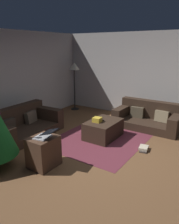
{
  "coord_description": "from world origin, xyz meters",
  "views": [
    {
      "loc": [
        -3.48,
        -2.03,
        2.16
      ],
      "look_at": [
        0.46,
        0.59,
        0.75
      ],
      "focal_mm": 35.3,
      "sensor_mm": 36.0,
      "label": 1
    }
  ],
  "objects_px": {
    "couch_left": "(22,125)",
    "laptop": "(45,135)",
    "side_table": "(44,152)",
    "tv_remote": "(100,120)",
    "corner_lamp": "(74,70)",
    "couch_right": "(148,118)",
    "ottoman": "(103,129)",
    "book_stack": "(144,149)",
    "gift_box": "(97,120)"
  },
  "relations": [
    {
      "from": "couch_left",
      "to": "gift_box",
      "type": "xyz_separation_m",
      "value": [
        0.87,
        -1.67,
        0.21
      ]
    },
    {
      "from": "laptop",
      "to": "corner_lamp",
      "type": "bearing_deg",
      "value": 29.68
    },
    {
      "from": "ottoman",
      "to": "laptop",
      "type": "relative_size",
      "value": 2.17
    },
    {
      "from": "couch_left",
      "to": "couch_right",
      "type": "xyz_separation_m",
      "value": [
        2.35,
        -2.43,
        -0.0
      ]
    },
    {
      "from": "couch_right",
      "to": "corner_lamp",
      "type": "height_order",
      "value": "corner_lamp"
    },
    {
      "from": "laptop",
      "to": "book_stack",
      "type": "bearing_deg",
      "value": -37.53
    },
    {
      "from": "side_table",
      "to": "book_stack",
      "type": "distance_m",
      "value": 2.14
    },
    {
      "from": "gift_box",
      "to": "side_table",
      "type": "relative_size",
      "value": 0.33
    },
    {
      "from": "gift_box",
      "to": "book_stack",
      "type": "bearing_deg",
      "value": -89.74
    },
    {
      "from": "corner_lamp",
      "to": "couch_right",
      "type": "bearing_deg",
      "value": -96.27
    },
    {
      "from": "couch_left",
      "to": "corner_lamp",
      "type": "height_order",
      "value": "corner_lamp"
    },
    {
      "from": "couch_right",
      "to": "side_table",
      "type": "distance_m",
      "value": 3.26
    },
    {
      "from": "ottoman",
      "to": "book_stack",
      "type": "bearing_deg",
      "value": -96.86
    },
    {
      "from": "gift_box",
      "to": "laptop",
      "type": "height_order",
      "value": "laptop"
    },
    {
      "from": "ottoman",
      "to": "side_table",
      "type": "bearing_deg",
      "value": 172.46
    },
    {
      "from": "gift_box",
      "to": "corner_lamp",
      "type": "height_order",
      "value": "corner_lamp"
    },
    {
      "from": "side_table",
      "to": "corner_lamp",
      "type": "relative_size",
      "value": 0.35
    },
    {
      "from": "side_table",
      "to": "corner_lamp",
      "type": "xyz_separation_m",
      "value": [
        3.44,
        1.9,
        1.11
      ]
    },
    {
      "from": "couch_left",
      "to": "laptop",
      "type": "xyz_separation_m",
      "value": [
        -0.77,
        -1.59,
        0.37
      ]
    },
    {
      "from": "side_table",
      "to": "laptop",
      "type": "height_order",
      "value": "laptop"
    },
    {
      "from": "tv_remote",
      "to": "book_stack",
      "type": "distance_m",
      "value": 1.24
    },
    {
      "from": "couch_left",
      "to": "ottoman",
      "type": "height_order",
      "value": "couch_left"
    },
    {
      "from": "couch_right",
      "to": "couch_left",
      "type": "bearing_deg",
      "value": 44.25
    },
    {
      "from": "tv_remote",
      "to": "laptop",
      "type": "height_order",
      "value": "laptop"
    },
    {
      "from": "ottoman",
      "to": "laptop",
      "type": "distance_m",
      "value": 1.84
    },
    {
      "from": "couch_left",
      "to": "laptop",
      "type": "height_order",
      "value": "laptop"
    },
    {
      "from": "tv_remote",
      "to": "laptop",
      "type": "distance_m",
      "value": 1.78
    },
    {
      "from": "ottoman",
      "to": "tv_remote",
      "type": "distance_m",
      "value": 0.24
    },
    {
      "from": "couch_left",
      "to": "side_table",
      "type": "distance_m",
      "value": 1.72
    },
    {
      "from": "tv_remote",
      "to": "corner_lamp",
      "type": "bearing_deg",
      "value": 21.62
    },
    {
      "from": "side_table",
      "to": "laptop",
      "type": "distance_m",
      "value": 0.35
    },
    {
      "from": "tv_remote",
      "to": "laptop",
      "type": "xyz_separation_m",
      "value": [
        -1.77,
        0.1,
        0.2
      ]
    },
    {
      "from": "couch_right",
      "to": "side_table",
      "type": "height_order",
      "value": "couch_right"
    },
    {
      "from": "couch_left",
      "to": "couch_right",
      "type": "height_order",
      "value": "same"
    },
    {
      "from": "gift_box",
      "to": "ottoman",
      "type": "bearing_deg",
      "value": -35.5
    },
    {
      "from": "tv_remote",
      "to": "book_stack",
      "type": "height_order",
      "value": "tv_remote"
    },
    {
      "from": "book_stack",
      "to": "couch_right",
      "type": "bearing_deg",
      "value": 16.1
    },
    {
      "from": "laptop",
      "to": "corner_lamp",
      "type": "height_order",
      "value": "corner_lamp"
    },
    {
      "from": "couch_left",
      "to": "corner_lamp",
      "type": "bearing_deg",
      "value": -175.57
    },
    {
      "from": "couch_right",
      "to": "gift_box",
      "type": "distance_m",
      "value": 1.68
    },
    {
      "from": "couch_left",
      "to": "laptop",
      "type": "distance_m",
      "value": 1.81
    },
    {
      "from": "couch_right",
      "to": "laptop",
      "type": "xyz_separation_m",
      "value": [
        -3.12,
        0.85,
        0.37
      ]
    },
    {
      "from": "tv_remote",
      "to": "side_table",
      "type": "bearing_deg",
      "value": 145.39
    },
    {
      "from": "book_stack",
      "to": "corner_lamp",
      "type": "height_order",
      "value": "corner_lamp"
    },
    {
      "from": "couch_left",
      "to": "couch_right",
      "type": "distance_m",
      "value": 3.38
    },
    {
      "from": "ottoman",
      "to": "side_table",
      "type": "height_order",
      "value": "side_table"
    },
    {
      "from": "laptop",
      "to": "gift_box",
      "type": "bearing_deg",
      "value": -2.9
    },
    {
      "from": "ottoman",
      "to": "book_stack",
      "type": "relative_size",
      "value": 2.96
    },
    {
      "from": "couch_right",
      "to": "ottoman",
      "type": "relative_size",
      "value": 1.84
    },
    {
      "from": "couch_left",
      "to": "tv_remote",
      "type": "distance_m",
      "value": 1.97
    }
  ]
}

